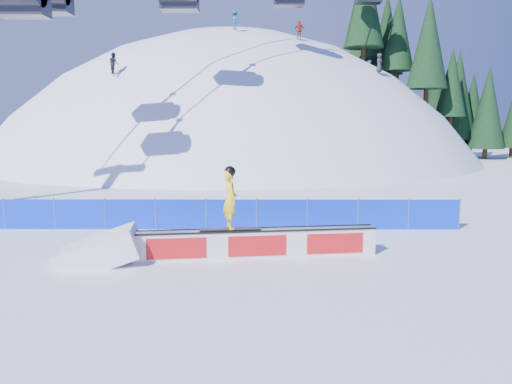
{
  "coord_description": "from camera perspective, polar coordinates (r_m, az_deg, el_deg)",
  "views": [
    {
      "loc": [
        3.07,
        -14.86,
        4.29
      ],
      "look_at": [
        2.98,
        2.71,
        1.76
      ],
      "focal_mm": 35.0,
      "sensor_mm": 36.0,
      "label": 1
    }
  ],
  "objects": [
    {
      "name": "ground",
      "position": [
        15.77,
        -11.05,
        -7.74
      ],
      "size": [
        160.0,
        160.0,
        0.0
      ],
      "primitive_type": "plane",
      "color": "white",
      "rests_on": "ground"
    },
    {
      "name": "rail_box",
      "position": [
        15.77,
        0.04,
        -5.89
      ],
      "size": [
        7.63,
        1.54,
        0.92
      ],
      "rotation": [
        0.0,
        0.0,
        0.13
      ],
      "color": "silver",
      "rests_on": "ground"
    },
    {
      "name": "safety_fence",
      "position": [
        19.94,
        -8.58,
        -2.54
      ],
      "size": [
        22.05,
        0.05,
        1.3
      ],
      "color": "#072AE3",
      "rests_on": "ground"
    },
    {
      "name": "snow_ramp",
      "position": [
        16.01,
        -17.31,
        -7.72
      ],
      "size": [
        2.67,
        1.87,
        1.55
      ],
      "primitive_type": null,
      "rotation": [
        0.0,
        -0.31,
        0.13
      ],
      "color": "white",
      "rests_on": "ground"
    },
    {
      "name": "distant_skiers",
      "position": [
        45.37,
        -0.44,
        16.83
      ],
      "size": [
        22.91,
        8.41,
        6.29
      ],
      "color": "black",
      "rests_on": "ground"
    },
    {
      "name": "snowboarder",
      "position": [
        15.4,
        -2.97,
        -0.76
      ],
      "size": [
        1.93,
        0.78,
        1.99
      ],
      "rotation": [
        0.0,
        0.0,
        1.9
      ],
      "color": "black",
      "rests_on": "rail_box"
    },
    {
      "name": "snow_hill",
      "position": [
        61.15,
        -2.68,
        -13.19
      ],
      "size": [
        64.0,
        64.0,
        64.0
      ],
      "color": "white",
      "rests_on": "ground"
    },
    {
      "name": "treeline",
      "position": [
        61.06,
        22.23,
        11.6
      ],
      "size": [
        26.73,
        13.13,
        19.99
      ],
      "color": "#302013",
      "rests_on": "ground"
    }
  ]
}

